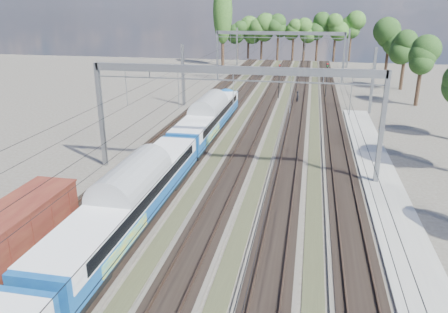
% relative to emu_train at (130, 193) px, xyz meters
% --- Properties ---
extents(track_bed, '(21.00, 130.00, 0.34)m').
position_rel_emu_train_xyz_m(track_bed, '(4.50, 25.81, -2.47)').
color(track_bed, '#47423A').
rests_on(track_bed, ground).
extents(platform, '(3.00, 70.00, 0.30)m').
position_rel_emu_train_xyz_m(platform, '(16.50, 0.81, -2.42)').
color(platform, gray).
rests_on(platform, ground).
extents(catenary, '(25.65, 130.00, 9.00)m').
position_rel_emu_train_xyz_m(catenary, '(4.83, 33.49, 3.83)').
color(catenary, slate).
rests_on(catenary, ground).
extents(tree_belt, '(38.56, 101.32, 12.25)m').
position_rel_emu_train_xyz_m(tree_belt, '(10.05, 74.88, 5.55)').
color(tree_belt, black).
rests_on(tree_belt, ground).
extents(poplar, '(4.40, 4.40, 19.04)m').
position_rel_emu_train_xyz_m(poplar, '(-10.00, 78.81, 9.32)').
color(poplar, black).
rests_on(poplar, ground).
extents(emu_train, '(2.98, 63.13, 4.36)m').
position_rel_emu_train_xyz_m(emu_train, '(0.00, 0.00, 0.00)').
color(emu_train, black).
rests_on(emu_train, ground).
extents(worker, '(0.48, 0.69, 1.80)m').
position_rel_emu_train_xyz_m(worker, '(8.78, 40.14, -1.67)').
color(worker, black).
rests_on(worker, ground).
extents(signal_near, '(0.35, 0.32, 5.20)m').
position_rel_emu_train_xyz_m(signal_near, '(5.85, 42.64, 0.72)').
color(signal_near, black).
rests_on(signal_near, ground).
extents(signal_far, '(0.39, 0.36, 5.40)m').
position_rel_emu_train_xyz_m(signal_far, '(12.80, 44.35, 0.85)').
color(signal_far, black).
rests_on(signal_far, ground).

